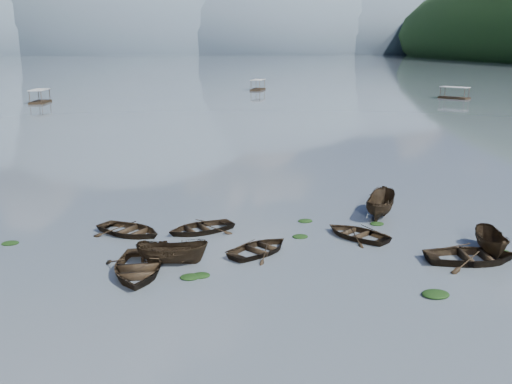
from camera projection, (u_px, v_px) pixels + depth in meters
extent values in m
plane|color=#515B65|center=(299.00, 301.00, 25.63)|extent=(2400.00, 2400.00, 0.00)
ellipsoid|color=#475666|center=(124.00, 53.00, 876.15)|extent=(520.00, 520.00, 340.00)
ellipsoid|color=#475666|center=(252.00, 53.00, 907.60)|extent=(520.00, 520.00, 260.00)
ellipsoid|color=#475666|center=(360.00, 52.00, 935.90)|extent=(520.00, 520.00, 220.00)
imported|color=black|center=(138.00, 274.00, 28.66)|extent=(3.79, 5.19, 1.05)
imported|color=black|center=(260.00, 252.00, 31.60)|extent=(5.02, 4.77, 0.85)
imported|color=black|center=(173.00, 263.00, 30.03)|extent=(4.07, 2.28, 1.48)
imported|color=black|center=(357.00, 237.00, 34.15)|extent=(4.84, 5.12, 0.86)
imported|color=black|center=(472.00, 262.00, 30.26)|extent=(5.36, 4.14, 1.02)
imported|color=black|center=(491.00, 252.00, 31.63)|extent=(2.52, 4.10, 1.49)
imported|color=black|center=(130.00, 234.00, 34.67)|extent=(5.40, 5.23, 0.91)
imported|color=black|center=(200.00, 232.00, 35.13)|extent=(5.06, 4.37, 0.88)
imported|color=black|center=(379.00, 215.00, 38.55)|extent=(3.76, 4.76, 1.75)
ellipsoid|color=black|center=(190.00, 278.00, 28.12)|extent=(1.01, 0.83, 0.22)
ellipsoid|color=black|center=(201.00, 276.00, 28.33)|extent=(0.96, 0.77, 0.21)
ellipsoid|color=black|center=(435.00, 296.00, 26.12)|extent=(1.29, 1.03, 0.28)
ellipsoid|color=black|center=(377.00, 224.00, 36.53)|extent=(0.90, 0.76, 0.20)
ellipsoid|color=black|center=(499.00, 253.00, 31.44)|extent=(1.25, 0.99, 0.26)
ellipsoid|color=black|center=(10.00, 244.00, 32.95)|extent=(0.98, 0.79, 0.21)
ellipsoid|color=black|center=(300.00, 237.00, 34.11)|extent=(0.95, 0.79, 0.20)
ellipsoid|color=black|center=(305.00, 222.00, 37.12)|extent=(0.96, 0.77, 0.21)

